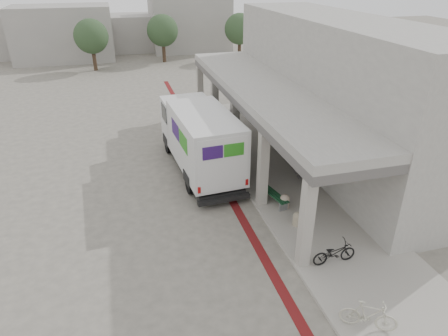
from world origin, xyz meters
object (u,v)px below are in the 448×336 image
object	(u,v)px
bicycle_black	(334,253)
bicycle_cream	(369,315)
fedex_truck	(199,138)
utility_cabinet	(312,171)
bench	(273,195)

from	to	relation	value
bicycle_black	bicycle_cream	size ratio (longest dim) A/B	1.00
fedex_truck	bicycle_black	size ratio (longest dim) A/B	4.98
fedex_truck	utility_cabinet	world-z (taller)	fedex_truck
fedex_truck	utility_cabinet	size ratio (longest dim) A/B	7.37
fedex_truck	bicycle_cream	bearing A→B (deg)	-81.64
fedex_truck	bicycle_cream	xyz separation A→B (m)	(2.35, -10.91, -1.14)
bench	fedex_truck	bearing A→B (deg)	107.78
bench	bicycle_cream	world-z (taller)	bicycle_cream
fedex_truck	bicycle_black	distance (m)	8.76
utility_cabinet	bicycle_cream	world-z (taller)	utility_cabinet
utility_cabinet	bicycle_black	xyz separation A→B (m)	(-1.87, -5.45, -0.12)
fedex_truck	bicycle_black	world-z (taller)	fedex_truck
fedex_truck	utility_cabinet	xyz separation A→B (m)	(4.70, -2.75, -1.08)
bicycle_cream	utility_cabinet	bearing A→B (deg)	15.15
fedex_truck	bicycle_black	bearing A→B (deg)	-74.77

